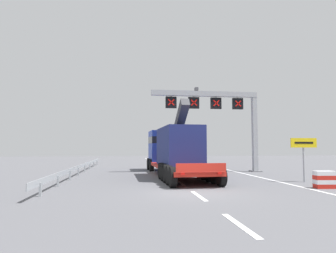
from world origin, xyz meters
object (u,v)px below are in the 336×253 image
at_px(overhead_lane_gantry, 220,108).
at_px(crash_barrier_striped, 324,180).
at_px(exit_sign_yellow, 304,148).
at_px(heavy_haul_truck_red, 172,149).

distance_m(overhead_lane_gantry, crash_barrier_striped, 11.82).
xyz_separation_m(overhead_lane_gantry, exit_sign_yellow, (2.87, -7.76, -3.48)).
height_order(heavy_haul_truck_red, exit_sign_yellow, heavy_haul_truck_red).
relative_size(heavy_haul_truck_red, exit_sign_yellow, 5.21).
distance_m(exit_sign_yellow, crash_barrier_striped, 3.16).
xyz_separation_m(overhead_lane_gantry, crash_barrier_striped, (2.29, -10.40, -5.13)).
distance_m(heavy_haul_truck_red, crash_barrier_striped, 11.13).
relative_size(exit_sign_yellow, crash_barrier_striped, 2.60).
xyz_separation_m(overhead_lane_gantry, heavy_haul_truck_red, (-4.50, -1.72, -3.59)).
bearing_deg(exit_sign_yellow, overhead_lane_gantry, 110.31).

